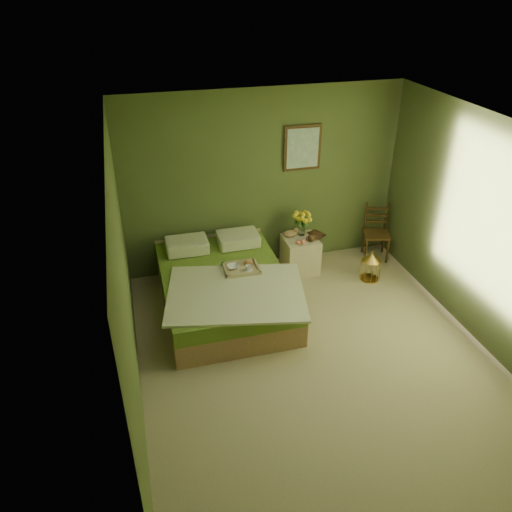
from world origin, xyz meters
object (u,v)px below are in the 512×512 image
object	(u,v)px
bed	(224,285)
nightstand	(300,249)
chair	(375,228)
birdcage	(371,267)

from	to	relation	value
bed	nightstand	size ratio (longest dim) A/B	2.44
chair	birdcage	xyz separation A→B (m)	(-0.35, -0.62, -0.27)
bed	chair	distance (m)	2.62
chair	nightstand	bearing A→B (deg)	-157.61
chair	birdcage	distance (m)	0.76
nightstand	birdcage	bearing A→B (deg)	-29.70
chair	birdcage	bearing A→B (deg)	-102.15
bed	birdcage	world-z (taller)	bed
nightstand	chair	xyz separation A→B (m)	(1.24, 0.12, 0.12)
birdcage	chair	bearing A→B (deg)	60.79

